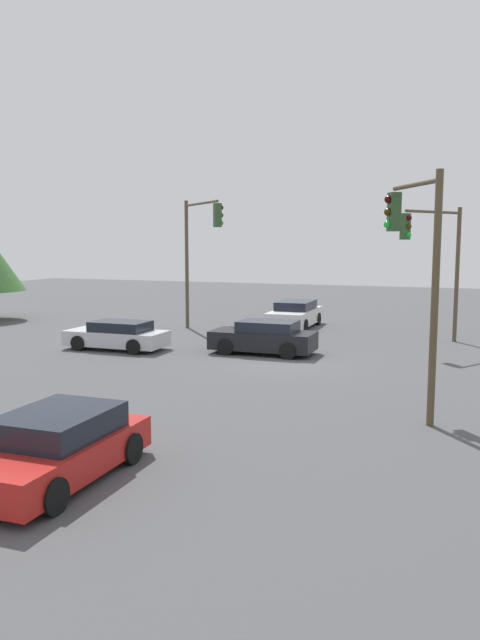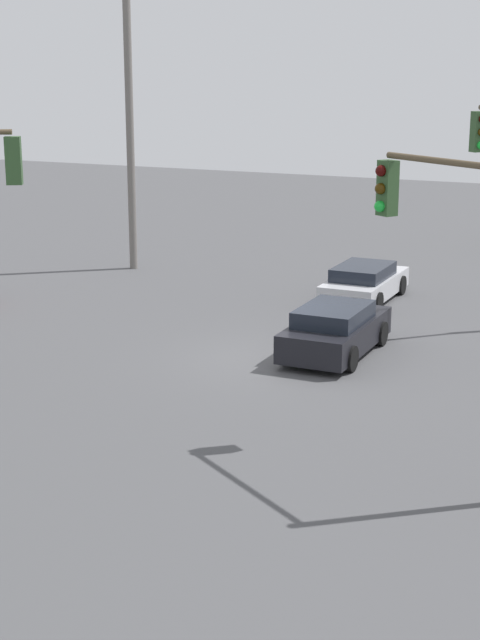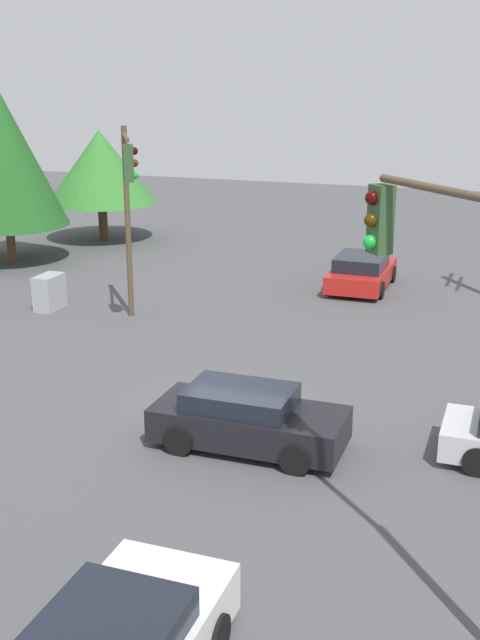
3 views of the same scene
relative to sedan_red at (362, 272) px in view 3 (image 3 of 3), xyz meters
The scene contains 7 objects.
ground_plane 12.57m from the sedan_red, ahead, with size 80.00×80.00×0.00m, color #4C4C4F.
sedan_red is the anchor object (origin of this frame).
sedan_dark 13.87m from the sedan_red, ahead, with size 1.89×4.10×1.32m.
traffic_signal_aux 9.75m from the sedan_red, 40.58° to the right, with size 2.50×1.61×6.13m.
electrical_cabinet 11.29m from the sedan_red, 56.30° to the right, with size 1.13×0.65×1.18m, color #9EA0A3.
tree_behind 14.44m from the sedan_red, 109.10° to the right, with size 5.15×5.15×5.14m.
tree_far 15.30m from the sedan_red, 87.44° to the right, with size 5.01×5.01×7.06m.
Camera 3 is at (16.14, 6.13, 7.75)m, focal length 45.00 mm.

